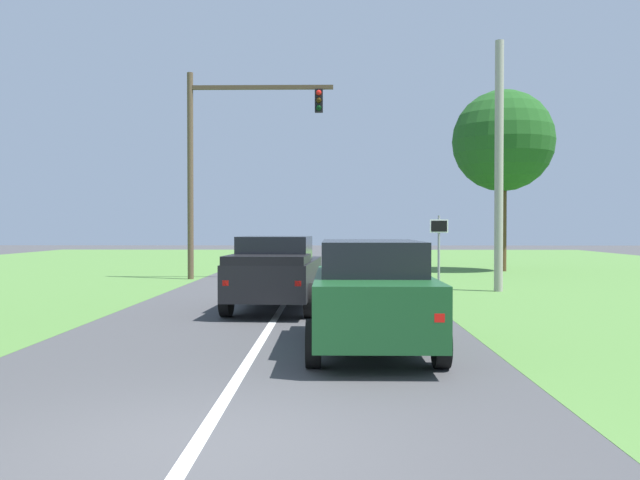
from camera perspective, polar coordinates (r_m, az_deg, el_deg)
ground_plane at (r=17.20m, az=-3.33°, el=-5.87°), size 120.00×120.00×0.00m
lane_centre_stripe at (r=6.51m, az=-11.07°, el=-17.57°), size 0.16×39.56×0.01m
red_suv_near at (r=11.47m, az=4.40°, el=-4.42°), size 2.12×4.85×1.85m
pickup_truck_lead at (r=16.82m, az=-3.80°, el=-2.75°), size 2.37×4.92×1.86m
traffic_light at (r=27.20m, az=-8.21°, el=7.87°), size 5.85×0.40×8.28m
keep_moving_sign at (r=22.22m, az=10.13°, el=-0.22°), size 0.60×0.09×2.48m
oak_tree_right at (r=33.02m, az=15.39°, el=8.15°), size 4.78×4.78×8.58m
utility_pole_right at (r=22.49m, az=15.05°, el=6.10°), size 0.28×0.28×8.13m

